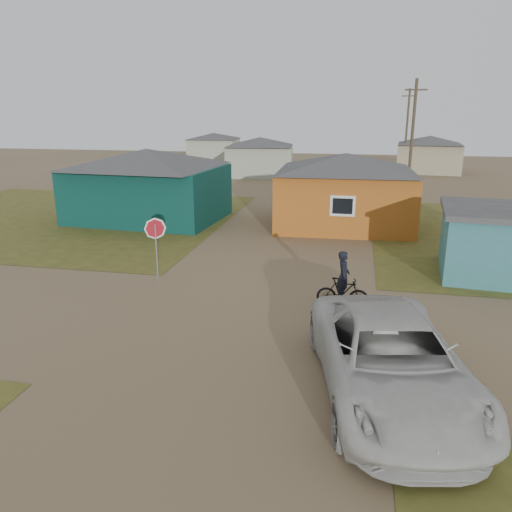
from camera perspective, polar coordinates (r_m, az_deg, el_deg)
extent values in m
plane|color=brown|center=(14.66, -1.86, -8.18)|extent=(120.00, 120.00, 0.00)
cube|color=brown|center=(31.68, -21.57, 4.18)|extent=(20.00, 18.00, 0.00)
cube|color=#08302B|center=(29.26, -12.18, 7.01)|extent=(8.40, 6.54, 3.00)
pyramid|color=#39393B|center=(29.01, -12.42, 10.91)|extent=(8.93, 7.08, 1.00)
cube|color=#AC5A1A|center=(27.36, 10.07, 6.49)|extent=(7.21, 6.24, 3.00)
pyramid|color=#39393B|center=(27.10, 10.28, 10.56)|extent=(7.72, 6.76, 0.90)
cube|color=silver|center=(24.35, 9.87, 5.65)|extent=(1.20, 0.06, 1.00)
cube|color=black|center=(24.32, 9.87, 5.64)|extent=(0.95, 0.04, 0.75)
cube|color=#9BA38C|center=(48.07, 0.47, 10.81)|extent=(6.49, 5.60, 2.80)
pyramid|color=#39393B|center=(47.93, 0.47, 12.96)|extent=(7.04, 6.15, 0.80)
cube|color=gray|center=(53.62, 19.11, 10.52)|extent=(6.41, 5.50, 2.80)
pyramid|color=#39393B|center=(53.49, 19.29, 12.43)|extent=(6.95, 6.05, 0.80)
cube|color=#9BA38C|center=(61.58, -4.84, 11.95)|extent=(5.75, 5.28, 2.70)
pyramid|color=#39393B|center=(61.47, -4.88, 13.53)|extent=(6.28, 5.81, 0.70)
cylinder|color=#483B2B|center=(35.19, 17.36, 12.28)|extent=(0.20, 0.20, 8.00)
cube|color=#483B2B|center=(35.15, 17.84, 17.64)|extent=(1.40, 0.10, 0.10)
cylinder|color=#483B2B|center=(51.20, 16.82, 13.40)|extent=(0.20, 0.20, 8.00)
cube|color=#483B2B|center=(51.17, 17.13, 17.08)|extent=(1.40, 0.10, 0.10)
cylinder|color=gray|center=(18.42, -11.29, 0.28)|extent=(0.06, 0.06, 2.16)
imported|color=black|center=(16.13, 9.86, -4.16)|extent=(1.67, 0.51, 0.99)
imported|color=black|center=(15.95, 9.96, -2.29)|extent=(0.41, 0.61, 1.63)
imported|color=beige|center=(11.42, 15.12, -11.34)|extent=(4.13, 6.85, 1.78)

